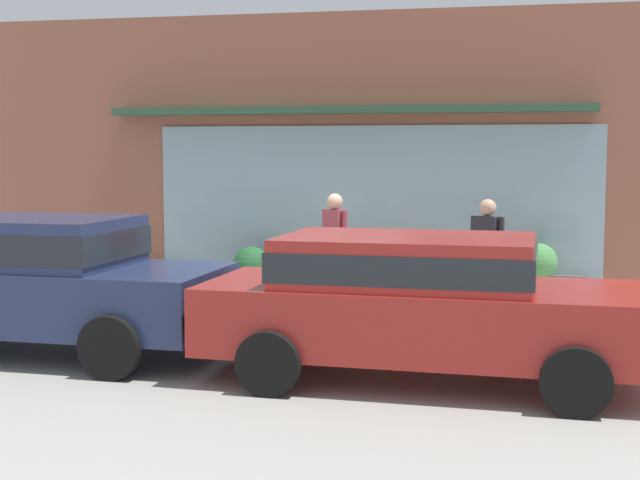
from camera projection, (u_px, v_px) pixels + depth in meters
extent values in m
plane|color=#9E9B93|center=(309.00, 323.00, 12.23)|extent=(60.00, 60.00, 0.00)
cube|color=#B2B2AD|center=(306.00, 322.00, 12.03)|extent=(14.00, 0.24, 0.12)
cube|color=#935642|center=(349.00, 153.00, 15.13)|extent=(14.00, 0.36, 4.66)
cube|color=#8CA5B2|center=(374.00, 199.00, 14.92)|extent=(7.42, 0.03, 2.46)
cube|color=#2D5138|center=(345.00, 110.00, 14.72)|extent=(8.02, 0.56, 0.12)
cube|color=#605E59|center=(346.00, 280.00, 15.12)|extent=(7.82, 0.20, 0.36)
cylinder|color=#4C8C47|center=(437.00, 318.00, 12.50)|extent=(0.34, 0.34, 0.06)
cylinder|color=#4C8C47|center=(437.00, 291.00, 12.46)|extent=(0.22, 0.22, 0.71)
sphere|color=#4C8C47|center=(438.00, 260.00, 12.42)|extent=(0.26, 0.26, 0.26)
cylinder|color=#4C8C47|center=(426.00, 288.00, 12.49)|extent=(0.10, 0.09, 0.09)
cylinder|color=#4C8C47|center=(448.00, 288.00, 12.43)|extent=(0.10, 0.09, 0.09)
cylinder|color=#4C8C47|center=(436.00, 290.00, 12.31)|extent=(0.09, 0.10, 0.09)
cylinder|color=brown|center=(481.00, 293.00, 12.19)|extent=(0.12, 0.12, 0.84)
cylinder|color=brown|center=(492.00, 294.00, 12.08)|extent=(0.12, 0.12, 0.84)
cube|color=#232328|center=(487.00, 240.00, 12.06)|extent=(0.39, 0.34, 0.63)
sphere|color=tan|center=(488.00, 208.00, 12.02)|extent=(0.23, 0.23, 0.23)
cylinder|color=#232328|center=(473.00, 238.00, 12.21)|extent=(0.08, 0.08, 0.60)
cylinder|color=#232328|center=(501.00, 240.00, 11.92)|extent=(0.08, 0.08, 0.60)
cube|color=#472D1E|center=(468.00, 257.00, 12.31)|extent=(0.26, 0.21, 0.28)
cylinder|color=#232328|center=(331.00, 282.00, 13.16)|extent=(0.12, 0.12, 0.86)
cylinder|color=#232328|center=(339.00, 283.00, 13.04)|extent=(0.12, 0.12, 0.86)
cube|color=#8E333D|center=(335.00, 232.00, 13.02)|extent=(0.37, 0.34, 0.64)
sphere|color=tan|center=(335.00, 201.00, 12.98)|extent=(0.23, 0.23, 0.23)
cylinder|color=#8E333D|center=(325.00, 230.00, 13.17)|extent=(0.08, 0.08, 0.61)
cylinder|color=#8E333D|center=(345.00, 232.00, 12.88)|extent=(0.08, 0.08, 0.61)
cube|color=maroon|center=(429.00, 318.00, 9.06)|extent=(4.65, 2.02, 0.68)
cube|color=maroon|center=(407.00, 262.00, 9.07)|extent=(2.59, 1.78, 0.53)
cube|color=#1E2328|center=(407.00, 262.00, 9.07)|extent=(2.64, 1.80, 0.29)
cylinder|color=black|center=(571.00, 340.00, 9.64)|extent=(0.64, 0.21, 0.64)
cylinder|color=black|center=(576.00, 382.00, 7.86)|extent=(0.64, 0.21, 0.64)
cylinder|color=black|center=(317.00, 327.00, 10.33)|extent=(0.64, 0.21, 0.64)
cylinder|color=black|center=(269.00, 363.00, 8.56)|extent=(0.64, 0.21, 0.64)
cube|color=navy|center=(46.00, 296.00, 10.32)|extent=(4.17, 1.96, 0.69)
cube|color=navy|center=(28.00, 243.00, 10.31)|extent=(2.32, 1.75, 0.60)
cube|color=#1E2328|center=(28.00, 243.00, 10.31)|extent=(2.36, 1.77, 0.33)
cylinder|color=black|center=(180.00, 316.00, 10.95)|extent=(0.68, 0.21, 0.67)
cylinder|color=black|center=(110.00, 348.00, 9.16)|extent=(0.68, 0.21, 0.67)
cylinder|color=#4C4C51|center=(65.00, 284.00, 15.20)|extent=(0.25, 0.25, 0.20)
cone|color=#4C934C|center=(65.00, 264.00, 15.16)|extent=(0.22, 0.22, 0.50)
cylinder|color=#4C4C51|center=(444.00, 291.00, 13.94)|extent=(0.37, 0.37, 0.34)
cone|color=#3D8442|center=(445.00, 259.00, 13.89)|extent=(0.33, 0.33, 0.68)
cylinder|color=#4C4C51|center=(132.00, 281.00, 15.12)|extent=(0.32, 0.32, 0.32)
sphere|color=#4C934C|center=(132.00, 263.00, 15.09)|extent=(0.36, 0.36, 0.36)
cylinder|color=#9E6042|center=(537.00, 288.00, 14.08)|extent=(0.48, 0.48, 0.40)
sphere|color=#4C934C|center=(538.00, 262.00, 14.04)|extent=(0.61, 0.61, 0.61)
sphere|color=#E5C64C|center=(537.00, 253.00, 14.21)|extent=(0.15, 0.15, 0.15)
sphere|color=orange|center=(539.00, 255.00, 14.13)|extent=(0.13, 0.13, 0.13)
sphere|color=#DB4C7A|center=(545.00, 254.00, 13.91)|extent=(0.15, 0.15, 0.15)
cylinder|color=#4C4C51|center=(382.00, 293.00, 14.16)|extent=(0.36, 0.36, 0.21)
sphere|color=olive|center=(382.00, 272.00, 14.12)|extent=(0.54, 0.54, 0.54)
cylinder|color=#4C4C51|center=(252.00, 286.00, 15.00)|extent=(0.43, 0.43, 0.18)
sphere|color=#23562D|center=(252.00, 265.00, 14.96)|extent=(0.63, 0.63, 0.63)
cylinder|color=#B7B2A3|center=(303.00, 286.00, 14.41)|extent=(0.41, 0.41, 0.38)
sphere|color=olive|center=(303.00, 264.00, 14.37)|extent=(0.47, 0.47, 0.47)
sphere|color=white|center=(307.00, 259.00, 14.28)|extent=(0.12, 0.12, 0.12)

